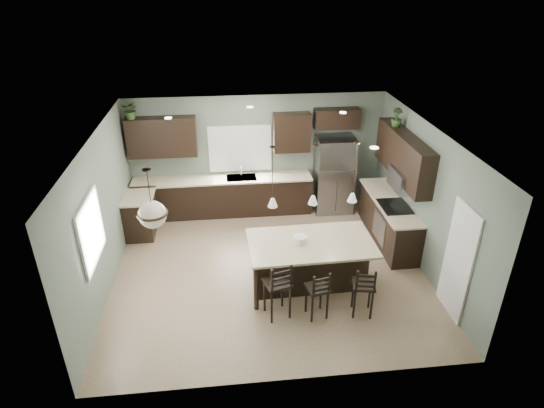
{
  "coord_description": "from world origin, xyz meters",
  "views": [
    {
      "loc": [
        -0.76,
        -7.38,
        5.31
      ],
      "look_at": [
        0.1,
        0.4,
        1.25
      ],
      "focal_mm": 30.0,
      "sensor_mm": 36.0,
      "label": 1
    }
  ],
  "objects_px": {
    "bar_stool_center": "(317,293)",
    "bar_stool_right": "(363,290)",
    "bar_stool_left": "(277,289)",
    "kitchen_island": "(310,263)",
    "serving_dish": "(300,240)",
    "refrigerator": "(334,174)",
    "plant_back_left": "(131,110)"
  },
  "relations": [
    {
      "from": "kitchen_island",
      "to": "bar_stool_center",
      "type": "height_order",
      "value": "bar_stool_center"
    },
    {
      "from": "refrigerator",
      "to": "bar_stool_left",
      "type": "relative_size",
      "value": 1.67
    },
    {
      "from": "refrigerator",
      "to": "kitchen_island",
      "type": "distance_m",
      "value": 3.17
    },
    {
      "from": "kitchen_island",
      "to": "bar_stool_right",
      "type": "height_order",
      "value": "bar_stool_right"
    },
    {
      "from": "bar_stool_center",
      "to": "bar_stool_right",
      "type": "height_order",
      "value": "bar_stool_right"
    },
    {
      "from": "kitchen_island",
      "to": "serving_dish",
      "type": "relative_size",
      "value": 9.45
    },
    {
      "from": "kitchen_island",
      "to": "refrigerator",
      "type": "bearing_deg",
      "value": 67.78
    },
    {
      "from": "plant_back_left",
      "to": "serving_dish",
      "type": "bearing_deg",
      "value": -43.67
    },
    {
      "from": "bar_stool_center",
      "to": "plant_back_left",
      "type": "bearing_deg",
      "value": 119.03
    },
    {
      "from": "bar_stool_center",
      "to": "plant_back_left",
      "type": "xyz_separation_m",
      "value": [
        -3.4,
        3.98,
        2.13
      ]
    },
    {
      "from": "refrigerator",
      "to": "serving_dish",
      "type": "distance_m",
      "value": 3.22
    },
    {
      "from": "serving_dish",
      "to": "bar_stool_right",
      "type": "xyz_separation_m",
      "value": [
        0.94,
        -0.91,
        -0.5
      ]
    },
    {
      "from": "refrigerator",
      "to": "bar_stool_center",
      "type": "bearing_deg",
      "value": -106.81
    },
    {
      "from": "bar_stool_left",
      "to": "bar_stool_right",
      "type": "relative_size",
      "value": 1.12
    },
    {
      "from": "plant_back_left",
      "to": "refrigerator",
      "type": "bearing_deg",
      "value": -2.0
    },
    {
      "from": "bar_stool_left",
      "to": "bar_stool_center",
      "type": "xyz_separation_m",
      "value": [
        0.66,
        -0.09,
        -0.08
      ]
    },
    {
      "from": "plant_back_left",
      "to": "bar_stool_right",
      "type": "bearing_deg",
      "value": -43.72
    },
    {
      "from": "serving_dish",
      "to": "bar_stool_left",
      "type": "bearing_deg",
      "value": -122.85
    },
    {
      "from": "refrigerator",
      "to": "kitchen_island",
      "type": "relative_size",
      "value": 0.82
    },
    {
      "from": "refrigerator",
      "to": "bar_stool_right",
      "type": "relative_size",
      "value": 1.86
    },
    {
      "from": "bar_stool_center",
      "to": "plant_back_left",
      "type": "height_order",
      "value": "plant_back_left"
    },
    {
      "from": "bar_stool_right",
      "to": "plant_back_left",
      "type": "distance_m",
      "value": 6.16
    },
    {
      "from": "serving_dish",
      "to": "plant_back_left",
      "type": "distance_m",
      "value": 4.77
    },
    {
      "from": "bar_stool_left",
      "to": "bar_stool_center",
      "type": "relative_size",
      "value": 1.16
    },
    {
      "from": "refrigerator",
      "to": "plant_back_left",
      "type": "height_order",
      "value": "plant_back_left"
    },
    {
      "from": "bar_stool_right",
      "to": "bar_stool_center",
      "type": "bearing_deg",
      "value": -171.1
    },
    {
      "from": "kitchen_island",
      "to": "serving_dish",
      "type": "bearing_deg",
      "value": 180.0
    },
    {
      "from": "bar_stool_center",
      "to": "kitchen_island",
      "type": "bearing_deg",
      "value": 75.67
    },
    {
      "from": "serving_dish",
      "to": "bar_stool_right",
      "type": "relative_size",
      "value": 0.24
    },
    {
      "from": "refrigerator",
      "to": "bar_stool_right",
      "type": "bearing_deg",
      "value": -95.48
    },
    {
      "from": "serving_dish",
      "to": "bar_stool_center",
      "type": "xyz_separation_m",
      "value": [
        0.16,
        -0.88,
        -0.52
      ]
    },
    {
      "from": "bar_stool_left",
      "to": "bar_stool_center",
      "type": "bearing_deg",
      "value": -23.58
    }
  ]
}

